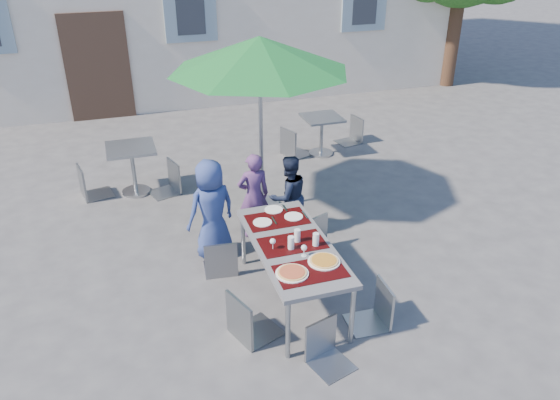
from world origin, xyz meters
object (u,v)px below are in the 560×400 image
object	(u,v)px
cafe_table_0	(132,161)
bg_chair_r_1	(353,115)
dining_table	(292,248)
cafe_table_1	(322,129)
chair_0	(219,237)
pizza_near_left	(292,273)
chair_5	(328,322)
bg_chair_r_0	(167,160)
chair_1	(276,214)
patio_umbrella	(260,56)
chair_3	(247,291)
child_0	(212,209)
bg_chair_l_1	(293,125)
pizza_near_right	(324,261)
child_2	(289,196)
chair_2	(310,211)
bg_chair_l_0	(86,163)
chair_4	(378,283)
child_1	(254,196)

from	to	relation	value
cafe_table_0	bg_chair_r_1	xyz separation A→B (m)	(4.16, 0.96, -0.01)
dining_table	cafe_table_1	distance (m)	4.33
chair_0	bg_chair_r_1	size ratio (longest dim) A/B	0.97
pizza_near_left	chair_5	distance (m)	0.60
cafe_table_0	bg_chair_r_0	world-z (taller)	bg_chair_r_0
chair_1	patio_umbrella	bearing A→B (deg)	83.40
chair_3	bg_chair_r_1	distance (m)	5.78
child_0	bg_chair_l_1	bearing A→B (deg)	-143.96
bg_chair_l_1	bg_chair_r_1	world-z (taller)	bg_chair_l_1
pizza_near_left	cafe_table_0	world-z (taller)	pizza_near_left
pizza_near_right	cafe_table_0	bearing A→B (deg)	113.85
chair_5	child_2	bearing A→B (deg)	80.08
patio_umbrella	child_0	bearing A→B (deg)	-133.12
dining_table	chair_0	xyz separation A→B (m)	(-0.66, 0.75, -0.18)
chair_2	child_0	bearing A→B (deg)	168.55
chair_5	bg_chair_l_0	bearing A→B (deg)	115.98
dining_table	child_2	world-z (taller)	child_2
bg_chair_l_0	bg_chair_l_1	bearing A→B (deg)	9.35
child_2	chair_0	distance (m)	1.26
chair_4	bg_chair_l_0	bearing A→B (deg)	125.34
pizza_near_right	bg_chair_r_1	distance (m)	5.34
child_0	chair_4	size ratio (longest dim) A/B	1.45
dining_table	chair_1	distance (m)	1.13
bg_chair_l_1	child_1	bearing A→B (deg)	-119.57
pizza_near_left	chair_0	size ratio (longest dim) A/B	0.37
chair_2	bg_chair_l_0	xyz separation A→B (m)	(-2.72, 2.44, 0.01)
cafe_table_0	bg_chair_l_0	world-z (taller)	bg_chair_l_0
cafe_table_0	bg_chair_l_1	distance (m)	2.92
chair_0	cafe_table_0	size ratio (longest dim) A/B	1.15
chair_0	bg_chair_r_1	xyz separation A→B (m)	(3.35, 3.52, 0.02)
chair_1	bg_chair_r_1	xyz separation A→B (m)	(2.54, 3.17, 0.03)
chair_1	child_2	bearing A→B (deg)	47.33
child_1	patio_umbrella	distance (m)	1.84
chair_2	bg_chair_r_0	size ratio (longest dim) A/B	1.02
pizza_near_right	cafe_table_1	size ratio (longest dim) A/B	0.47
pizza_near_left	cafe_table_0	size ratio (longest dim) A/B	0.43
pizza_near_right	chair_2	xyz separation A→B (m)	(0.38, 1.39, -0.21)
child_0	cafe_table_0	distance (m)	2.27
pizza_near_left	bg_chair_l_1	size ratio (longest dim) A/B	0.34
child_1	chair_5	size ratio (longest dim) A/B	1.42
child_0	bg_chair_l_1	size ratio (longest dim) A/B	1.33
cafe_table_0	bg_chair_l_1	world-z (taller)	bg_chair_l_1
dining_table	pizza_near_right	bearing A→B (deg)	-66.91
chair_1	chair_3	world-z (taller)	chair_3
chair_1	bg_chair_r_1	size ratio (longest dim) A/B	0.95
chair_5	cafe_table_0	xyz separation A→B (m)	(-1.47, 4.34, 0.06)
bg_chair_r_0	chair_3	bearing A→B (deg)	-84.86
child_2	chair_0	world-z (taller)	child_2
pizza_near_left	chair_4	distance (m)	0.95
child_2	chair_2	xyz separation A→B (m)	(0.14, -0.43, -0.01)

